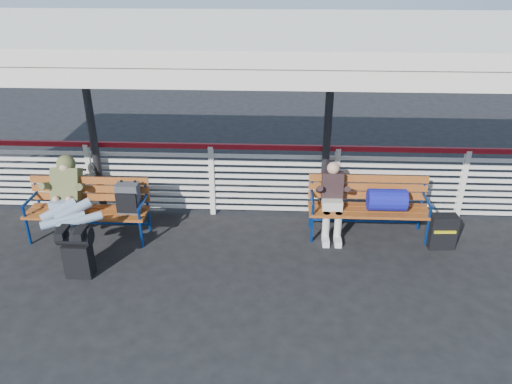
# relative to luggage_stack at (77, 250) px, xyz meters

# --- Properties ---
(ground) EXTENTS (60.00, 60.00, 0.00)m
(ground) POSITION_rel_luggage_stack_xyz_m (1.57, -0.05, -0.40)
(ground) COLOR black
(ground) RESTS_ON ground
(fence) EXTENTS (12.08, 0.08, 1.24)m
(fence) POSITION_rel_luggage_stack_xyz_m (1.57, 1.85, 0.26)
(fence) COLOR silver
(fence) RESTS_ON ground
(canopy) EXTENTS (12.60, 3.60, 3.16)m
(canopy) POSITION_rel_luggage_stack_xyz_m (1.57, 0.81, 2.64)
(canopy) COLOR silver
(canopy) RESTS_ON ground
(luggage_stack) EXTENTS (0.45, 0.26, 0.73)m
(luggage_stack) POSITION_rel_luggage_stack_xyz_m (0.00, 0.00, 0.00)
(luggage_stack) COLOR black
(luggage_stack) RESTS_ON ground
(bench_left) EXTENTS (1.80, 0.56, 0.92)m
(bench_left) POSITION_rel_luggage_stack_xyz_m (-0.00, 1.03, 0.19)
(bench_left) COLOR #A45E1F
(bench_left) RESTS_ON ground
(bench_right) EXTENTS (1.80, 0.56, 0.92)m
(bench_right) POSITION_rel_luggage_stack_xyz_m (4.13, 1.27, 0.19)
(bench_right) COLOR #A45E1F
(bench_right) RESTS_ON ground
(traveler_man) EXTENTS (0.94, 1.64, 0.77)m
(traveler_man) POSITION_rel_luggage_stack_xyz_m (-0.35, 0.69, 0.27)
(traveler_man) COLOR #90A9C2
(traveler_man) RESTS_ON ground
(companion_person) EXTENTS (0.32, 0.66, 1.15)m
(companion_person) POSITION_rel_luggage_stack_xyz_m (3.46, 1.26, 0.20)
(companion_person) COLOR beige
(companion_person) RESTS_ON ground
(suitcase_side) EXTENTS (0.39, 0.25, 0.53)m
(suitcase_side) POSITION_rel_luggage_stack_xyz_m (5.06, 0.96, -0.14)
(suitcase_side) COLOR black
(suitcase_side) RESTS_ON ground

